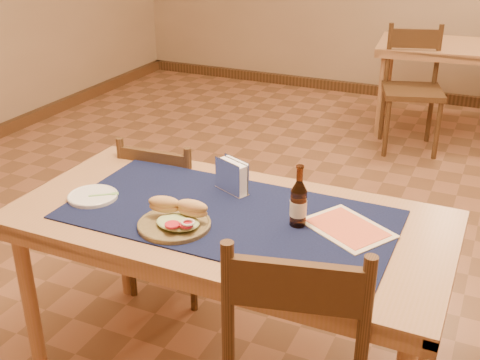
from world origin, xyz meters
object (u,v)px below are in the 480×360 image
at_px(main_table, 229,235).
at_px(back_table, 473,56).
at_px(chair_main_far, 171,212).
at_px(napkin_holder, 232,177).
at_px(sandwich_plate, 176,220).
at_px(beer_bottle, 298,203).

relative_size(main_table, back_table, 1.01).
height_order(chair_main_far, napkin_holder, napkin_holder).
xyz_separation_m(sandwich_plate, napkin_holder, (0.06, 0.34, 0.04)).
distance_m(main_table, sandwich_plate, 0.24).
bearing_deg(beer_bottle, napkin_holder, 155.55).
distance_m(main_table, beer_bottle, 0.31).
distance_m(beer_bottle, napkin_holder, 0.36).
bearing_deg(main_table, beer_bottle, 6.22).
bearing_deg(napkin_holder, beer_bottle, -24.45).
xyz_separation_m(main_table, beer_bottle, (0.26, 0.03, 0.17)).
bearing_deg(chair_main_far, main_table, -40.50).
bearing_deg(chair_main_far, napkin_holder, -30.75).
distance_m(sandwich_plate, napkin_holder, 0.35).
height_order(main_table, back_table, same).
relative_size(main_table, napkin_holder, 9.94).
bearing_deg(sandwich_plate, main_table, 52.21).
bearing_deg(main_table, chair_main_far, 139.50).
height_order(chair_main_far, sandwich_plate, sandwich_plate).
bearing_deg(chair_main_far, sandwich_plate, -57.00).
distance_m(main_table, napkin_holder, 0.24).
relative_size(chair_main_far, napkin_holder, 5.23).
relative_size(chair_main_far, beer_bottle, 3.73).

